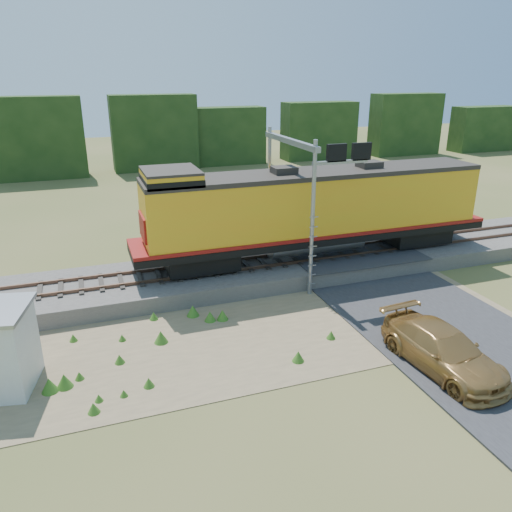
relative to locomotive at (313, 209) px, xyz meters
name	(u,v)px	position (x,y,z in m)	size (l,w,h in m)	color
ground	(271,336)	(-4.59, -6.00, -3.44)	(140.00, 140.00, 0.00)	#475123
ballast	(229,274)	(-4.59, 0.00, -3.04)	(70.00, 5.00, 0.80)	slate
rails	(229,265)	(-4.59, 0.00, -2.56)	(70.00, 1.54, 0.16)	brown
dirt_shoulder	(221,338)	(-6.59, -5.50, -3.42)	(26.00, 8.00, 0.03)	#8C7754
road	(405,302)	(2.41, -5.26, -3.35)	(7.00, 66.00, 0.86)	#38383A
tree_line_north	(143,142)	(-4.59, 32.00, -0.37)	(130.00, 3.00, 6.50)	#183212
weed_clumps	(187,349)	(-8.09, -5.90, -3.44)	(15.00, 6.20, 0.56)	#3A6E1F
locomotive	(313,209)	(0.00, 0.00, 0.00)	(19.45, 2.97, 5.02)	black
signal_gantry	(302,173)	(-0.97, -0.68, 2.10)	(2.94, 6.20, 7.41)	gray
car	(443,350)	(0.41, -10.27, -2.67)	(2.14, 5.26, 1.53)	#AA7B3F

